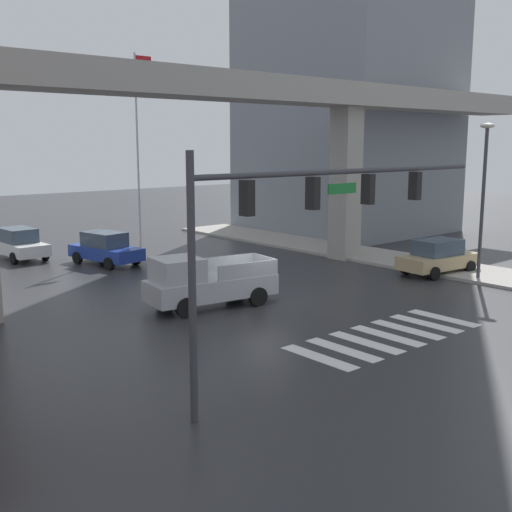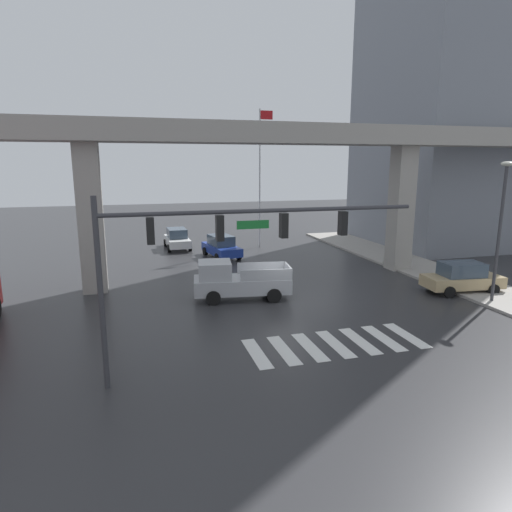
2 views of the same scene
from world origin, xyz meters
name	(u,v)px [view 2 (image 2 of 2)]	position (x,y,z in m)	size (l,w,h in m)	color
ground_plane	(285,300)	(0.00, 0.00, 0.00)	(120.00, 120.00, 0.00)	#2D2D30
crosswalk_stripes	(335,344)	(0.00, -6.05, 0.01)	(7.15, 2.80, 0.01)	silver
elevated_overpass	(261,146)	(0.00, 4.54, 8.17)	(51.52, 2.60, 9.48)	#9E9991
office_building	(453,13)	(19.12, 12.77, 19.40)	(11.47, 12.87, 38.81)	gray
sidewalk_east	(441,275)	(11.39, 2.00, 0.07)	(4.00, 36.00, 0.15)	#9E9991
pickup_truck	(237,281)	(-2.42, 0.93, 0.99)	(5.32, 2.62, 2.08)	#A8AAAF
sedan_tan	(462,278)	(10.08, -1.32, 0.85)	(4.46, 2.30, 1.72)	tan
sedan_blue	(221,247)	(-1.08, 11.65, 0.85)	(2.53, 4.55, 1.72)	#1E3899
sedan_white	(177,239)	(-4.00, 16.20, 0.85)	(2.09, 4.36, 1.72)	silver
traffic_signal_mast	(215,241)	(-5.03, -7.23, 4.66)	(10.89, 0.32, 6.20)	#38383D
street_lamp_near_corner	(501,216)	(10.19, -3.44, 4.56)	(0.44, 0.70, 7.24)	#38383D
flagpole	(261,170)	(3.05, 14.95, 6.60)	(1.16, 0.12, 11.55)	silver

